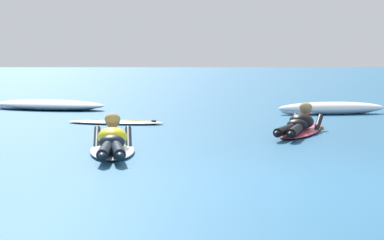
{
  "coord_description": "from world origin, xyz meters",
  "views": [
    {
      "loc": [
        -1.32,
        -6.81,
        1.3
      ],
      "look_at": [
        -1.23,
        3.96,
        0.3
      ],
      "focal_mm": 65.5,
      "sensor_mm": 36.0,
      "label": 1
    }
  ],
  "objects": [
    {
      "name": "surfer_near",
      "position": [
        -2.3,
        2.45,
        0.14
      ],
      "size": [
        0.77,
        2.44,
        0.55
      ],
      "color": "silver",
      "rests_on": "ground"
    },
    {
      "name": "surfer_far",
      "position": [
        0.56,
        4.68,
        0.14
      ],
      "size": [
        1.26,
        2.5,
        0.54
      ],
      "color": "#E54C66",
      "rests_on": "ground"
    },
    {
      "name": "drifting_surfboard",
      "position": [
        -2.65,
        6.42,
        0.03
      ],
      "size": [
        1.94,
        0.93,
        0.16
      ],
      "color": "white",
      "rests_on": "ground"
    },
    {
      "name": "whitewater_front",
      "position": [
        1.9,
        8.59,
        0.13
      ],
      "size": [
        2.5,
        0.99,
        0.27
      ],
      "color": "white",
      "rests_on": "ground"
    },
    {
      "name": "ground_plane",
      "position": [
        0.0,
        10.0,
        0.0
      ],
      "size": [
        120.0,
        120.0,
        0.0
      ],
      "primitive_type": "plane",
      "color": "#235B84"
    },
    {
      "name": "whitewater_mid_left",
      "position": [
        -4.61,
        9.95,
        0.11
      ],
      "size": [
        3.09,
        1.97,
        0.24
      ],
      "color": "white",
      "rests_on": "ground"
    }
  ]
}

